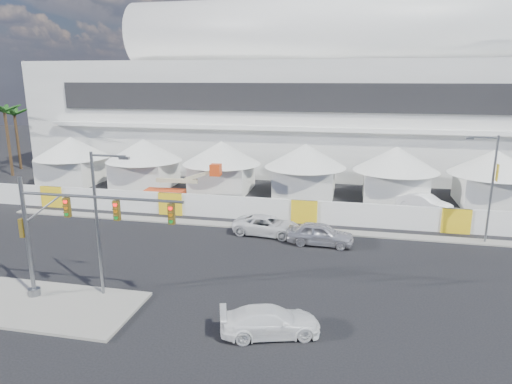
% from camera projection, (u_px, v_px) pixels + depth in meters
% --- Properties ---
extents(ground, '(160.00, 160.00, 0.00)m').
position_uv_depth(ground, '(172.00, 292.00, 26.22)').
color(ground, black).
rests_on(ground, ground).
extents(median_island, '(10.00, 5.00, 0.15)m').
position_uv_depth(median_island, '(46.00, 305.00, 24.58)').
color(median_island, gray).
rests_on(median_island, ground).
extents(far_curb, '(80.00, 1.20, 0.12)m').
position_uv_depth(far_curb, '(488.00, 242.00, 33.98)').
color(far_curb, gray).
rests_on(far_curb, ground).
extents(stadium, '(80.00, 24.80, 21.98)m').
position_uv_depth(stadium, '(348.00, 97.00, 61.48)').
color(stadium, silver).
rests_on(stadium, ground).
extents(tent_row, '(53.40, 8.40, 5.40)m').
position_uv_depth(tent_row, '(263.00, 164.00, 48.10)').
color(tent_row, white).
rests_on(tent_row, ground).
extents(hoarding_fence, '(70.00, 0.25, 2.00)m').
position_uv_depth(hoarding_fence, '(304.00, 212.00, 38.50)').
color(hoarding_fence, white).
rests_on(hoarding_fence, ground).
extents(palm_cluster, '(10.60, 10.60, 8.55)m').
position_uv_depth(palm_cluster, '(16.00, 118.00, 59.33)').
color(palm_cluster, '#47331E').
rests_on(palm_cluster, ground).
extents(sedan_silver, '(2.18, 4.94, 1.65)m').
position_uv_depth(sedan_silver, '(320.00, 234.00, 33.56)').
color(sedan_silver, silver).
rests_on(sedan_silver, ground).
extents(pickup_curb, '(3.04, 5.59, 1.49)m').
position_uv_depth(pickup_curb, '(267.00, 226.00, 35.71)').
color(pickup_curb, white).
rests_on(pickup_curb, ground).
extents(pickup_near, '(3.31, 5.16, 1.39)m').
position_uv_depth(pickup_near, '(270.00, 321.00, 21.80)').
color(pickup_near, white).
rests_on(pickup_near, ground).
extents(lot_car_a, '(4.37, 4.99, 1.63)m').
position_uv_depth(lot_car_a, '(425.00, 203.00, 41.81)').
color(lot_car_a, white).
rests_on(lot_car_a, ground).
extents(traffic_mast, '(9.44, 0.66, 6.78)m').
position_uv_depth(traffic_mast, '(61.00, 233.00, 24.24)').
color(traffic_mast, slate).
rests_on(traffic_mast, median_island).
extents(streetlight_median, '(2.24, 0.22, 8.09)m').
position_uv_depth(streetlight_median, '(100.00, 215.00, 24.66)').
color(streetlight_median, slate).
rests_on(streetlight_median, median_island).
extents(streetlight_curb, '(2.39, 0.54, 8.06)m').
position_uv_depth(streetlight_curb, '(490.00, 182.00, 32.94)').
color(streetlight_curb, gray).
rests_on(streetlight_curb, ground).
extents(boom_lift, '(7.80, 1.89, 3.96)m').
position_uv_depth(boom_lift, '(172.00, 192.00, 44.95)').
color(boom_lift, '#E14315').
rests_on(boom_lift, ground).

